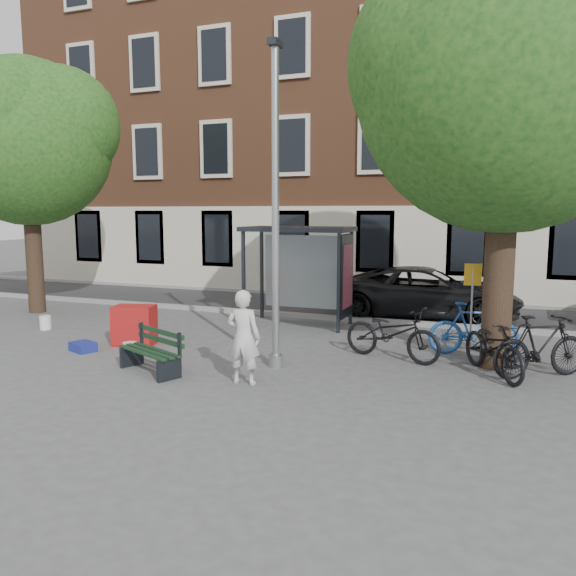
% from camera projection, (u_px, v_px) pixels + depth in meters
% --- Properties ---
extents(ground, '(90.00, 90.00, 0.00)m').
position_uv_depth(ground, '(276.00, 367.00, 11.00)').
color(ground, '#4C4C4F').
rests_on(ground, ground).
extents(road, '(40.00, 4.00, 0.01)m').
position_uv_depth(road, '(360.00, 309.00, 17.47)').
color(road, '#28282B').
rests_on(road, ground).
extents(curb_near, '(40.00, 0.25, 0.12)m').
position_uv_depth(curb_near, '(343.00, 318.00, 15.62)').
color(curb_near, gray).
rests_on(curb_near, ground).
extents(curb_far, '(40.00, 0.25, 0.12)m').
position_uv_depth(curb_far, '(374.00, 298.00, 19.32)').
color(curb_far, gray).
rests_on(curb_far, ground).
extents(building_row, '(30.00, 8.00, 14.00)m').
position_uv_depth(building_row, '(400.00, 109.00, 22.08)').
color(building_row, brown).
rests_on(building_row, ground).
extents(lamppost, '(0.28, 0.35, 6.11)m').
position_uv_depth(lamppost, '(276.00, 224.00, 10.62)').
color(lamppost, '#9EA0A3').
rests_on(lamppost, ground).
extents(tree_right, '(5.76, 5.60, 8.20)m').
position_uv_depth(tree_right, '(510.00, 66.00, 10.10)').
color(tree_right, black).
rests_on(tree_right, ground).
extents(tree_left, '(5.18, 4.86, 7.40)m').
position_uv_depth(tree_left, '(24.00, 134.00, 16.13)').
color(tree_left, black).
rests_on(tree_left, ground).
extents(bus_shelter, '(2.85, 1.45, 2.62)m').
position_uv_depth(bus_shelter, '(313.00, 254.00, 14.75)').
color(bus_shelter, '#1E2328').
rests_on(bus_shelter, ground).
extents(painter, '(0.63, 0.43, 1.68)m').
position_uv_depth(painter, '(243.00, 337.00, 9.81)').
color(painter, silver).
rests_on(painter, ground).
extents(bench, '(1.61, 1.08, 0.80)m').
position_uv_depth(bench, '(152.00, 353.00, 10.57)').
color(bench, '#1E2328').
rests_on(bench, ground).
extents(bike_a, '(2.24, 1.32, 1.11)m').
position_uv_depth(bike_a, '(392.00, 333.00, 11.46)').
color(bike_a, black).
rests_on(bike_a, ground).
extents(bike_b, '(1.94, 0.97, 1.13)m').
position_uv_depth(bike_b, '(474.00, 329.00, 11.85)').
color(bike_b, '#1C4D9B').
rests_on(bike_b, ground).
extents(bike_c, '(1.65, 2.13, 1.08)m').
position_uv_depth(bike_c, '(494.00, 347.00, 10.36)').
color(bike_c, black).
rests_on(bike_c, ground).
extents(bike_d, '(1.92, 1.55, 1.17)m').
position_uv_depth(bike_d, '(541.00, 346.00, 10.20)').
color(bike_d, black).
rests_on(bike_d, ground).
extents(car_dark, '(5.37, 2.78, 1.45)m').
position_uv_depth(car_dark, '(426.00, 292.00, 16.02)').
color(car_dark, black).
rests_on(car_dark, ground).
extents(red_stand, '(1.02, 0.81, 0.90)m').
position_uv_depth(red_stand, '(135.00, 325.00, 12.76)').
color(red_stand, '#A71616').
rests_on(red_stand, ground).
extents(blue_crate, '(0.66, 0.57, 0.20)m').
position_uv_depth(blue_crate, '(83.00, 347.00, 12.19)').
color(blue_crate, navy).
rests_on(blue_crate, ground).
extents(bucket_a, '(0.36, 0.36, 0.36)m').
position_uv_depth(bucket_a, '(45.00, 323.00, 14.43)').
color(bucket_a, white).
rests_on(bucket_a, ground).
extents(bucket_b, '(0.34, 0.34, 0.36)m').
position_uv_depth(bucket_b, '(130.00, 351.00, 11.50)').
color(bucket_b, silver).
rests_on(bucket_b, ground).
extents(bucket_c, '(0.30, 0.30, 0.36)m').
position_uv_depth(bucket_c, '(129.00, 338.00, 12.72)').
color(bucket_c, silver).
rests_on(bucket_c, ground).
extents(notice_sign, '(0.34, 0.08, 1.97)m').
position_uv_depth(notice_sign, '(472.00, 290.00, 11.39)').
color(notice_sign, '#9EA0A3').
rests_on(notice_sign, ground).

